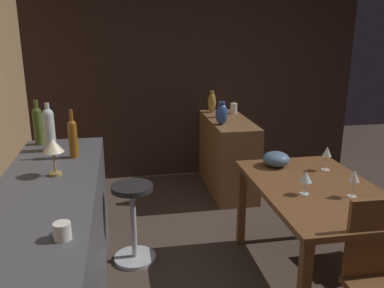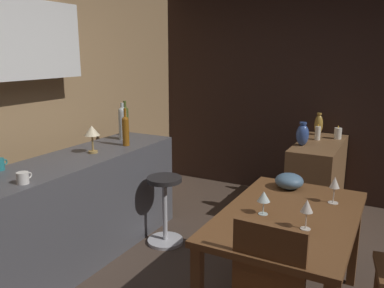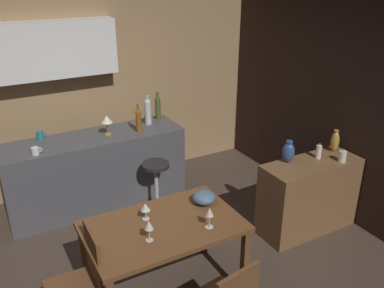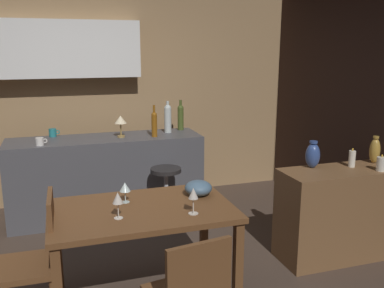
{
  "view_description": "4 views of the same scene",
  "coord_description": "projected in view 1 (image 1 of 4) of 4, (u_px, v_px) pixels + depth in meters",
  "views": [
    {
      "loc": [
        -2.3,
        1.0,
        1.82
      ],
      "look_at": [
        0.51,
        0.5,
        0.98
      ],
      "focal_mm": 37.93,
      "sensor_mm": 36.0,
      "label": 1
    },
    {
      "loc": [
        -2.26,
        -0.88,
        1.75
      ],
      "look_at": [
        0.61,
        0.66,
        0.99
      ],
      "focal_mm": 36.76,
      "sensor_mm": 36.0,
      "label": 2
    },
    {
      "loc": [
        -1.08,
        -2.96,
        2.73
      ],
      "look_at": [
        0.89,
        0.58,
        0.97
      ],
      "focal_mm": 38.56,
      "sensor_mm": 36.0,
      "label": 3
    },
    {
      "loc": [
        -0.41,
        -3.13,
        1.85
      ],
      "look_at": [
        0.79,
        0.62,
        0.96
      ],
      "focal_mm": 39.44,
      "sensor_mm": 36.0,
      "label": 4
    }
  ],
  "objects": [
    {
      "name": "vase_brass",
      "position": [
        212.0,
        102.0,
        4.81
      ],
      "size": [
        0.1,
        0.1,
        0.25
      ],
      "color": "#B78C38",
      "rests_on": "sideboard_cabinet"
    },
    {
      "name": "bar_stool",
      "position": [
        133.0,
        221.0,
        3.18
      ],
      "size": [
        0.34,
        0.34,
        0.64
      ],
      "color": "#262323",
      "rests_on": "ground_plane"
    },
    {
      "name": "kitchen_counter",
      "position": [
        52.0,
        252.0,
        2.54
      ],
      "size": [
        2.1,
        0.6,
        0.9
      ],
      "primitive_type": "cube",
      "color": "#4C4C51",
      "rests_on": "ground_plane"
    },
    {
      "name": "wall_side_right",
      "position": [
        179.0,
        70.0,
        4.85
      ],
      "size": [
        0.1,
        4.4,
        2.6
      ],
      "primitive_type": "cube",
      "color": "#33231E",
      "rests_on": "ground_plane"
    },
    {
      "name": "wine_glass_right",
      "position": [
        327.0,
        153.0,
        3.1
      ],
      "size": [
        0.07,
        0.07,
        0.19
      ],
      "color": "silver",
      "rests_on": "dining_table"
    },
    {
      "name": "wine_bottle_clear",
      "position": [
        49.0,
        128.0,
        3.04
      ],
      "size": [
        0.08,
        0.08,
        0.37
      ],
      "color": "silver",
      "rests_on": "kitchen_counter"
    },
    {
      "name": "sideboard_cabinet",
      "position": [
        228.0,
        155.0,
        4.59
      ],
      "size": [
        1.1,
        0.44,
        0.82
      ],
      "primitive_type": "cube",
      "color": "brown",
      "rests_on": "ground_plane"
    },
    {
      "name": "dining_table",
      "position": [
        317.0,
        199.0,
        2.83
      ],
      "size": [
        1.3,
        0.82,
        0.74
      ],
      "color": "brown",
      "rests_on": "ground_plane"
    },
    {
      "name": "pillar_candle_short",
      "position": [
        221.0,
        111.0,
        4.57
      ],
      "size": [
        0.06,
        0.06,
        0.17
      ],
      "color": "white",
      "rests_on": "sideboard_cabinet"
    },
    {
      "name": "wine_bottle_olive",
      "position": [
        38.0,
        124.0,
        3.21
      ],
      "size": [
        0.07,
        0.07,
        0.36
      ],
      "color": "#475623",
      "rests_on": "kitchen_counter"
    },
    {
      "name": "wine_glass_left",
      "position": [
        306.0,
        178.0,
        2.66
      ],
      "size": [
        0.08,
        0.08,
        0.16
      ],
      "color": "silver",
      "rests_on": "dining_table"
    },
    {
      "name": "counter_lamp",
      "position": [
        53.0,
        148.0,
        2.53
      ],
      "size": [
        0.13,
        0.13,
        0.24
      ],
      "color": "#A58447",
      "rests_on": "kitchen_counter"
    },
    {
      "name": "pillar_candle_tall",
      "position": [
        234.0,
        108.0,
        4.75
      ],
      "size": [
        0.08,
        0.08,
        0.15
      ],
      "color": "white",
      "rests_on": "sideboard_cabinet"
    },
    {
      "name": "wine_glass_center",
      "position": [
        354.0,
        177.0,
        2.61
      ],
      "size": [
        0.07,
        0.07,
        0.18
      ],
      "color": "silver",
      "rests_on": "dining_table"
    },
    {
      "name": "cup_white",
      "position": [
        62.0,
        231.0,
        1.8
      ],
      "size": [
        0.11,
        0.08,
        0.08
      ],
      "color": "white",
      "rests_on": "kitchen_counter"
    },
    {
      "name": "fruit_bowl",
      "position": [
        276.0,
        159.0,
        3.21
      ],
      "size": [
        0.21,
        0.21,
        0.12
      ],
      "primitive_type": "ellipsoid",
      "color": "slate",
      "rests_on": "dining_table"
    },
    {
      "name": "wine_bottle_amber",
      "position": [
        73.0,
        137.0,
        2.89
      ],
      "size": [
        0.06,
        0.06,
        0.35
      ],
      "color": "#8C5114",
      "rests_on": "kitchen_counter"
    },
    {
      "name": "vase_ceramic_blue",
      "position": [
        222.0,
        114.0,
        4.21
      ],
      "size": [
        0.13,
        0.13,
        0.24
      ],
      "color": "#334C8C",
      "rests_on": "sideboard_cabinet"
    }
  ]
}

